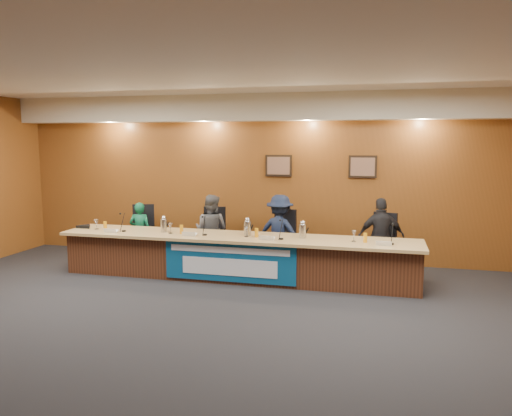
{
  "coord_description": "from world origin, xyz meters",
  "views": [
    {
      "loc": [
        2.35,
        -5.55,
        2.33
      ],
      "look_at": [
        0.26,
        2.72,
        1.18
      ],
      "focal_mm": 35.0,
      "sensor_mm": 36.0,
      "label": 1
    }
  ],
  "objects_px": {
    "office_chair_b": "(213,239)",
    "office_chair_c": "(281,243)",
    "carafe_right": "(303,231)",
    "carafe_mid": "(248,228)",
    "office_chair_a": "(143,236)",
    "panelist_c": "(280,233)",
    "speakerphone": "(85,226)",
    "banner": "(229,262)",
    "panelist_a": "(140,232)",
    "office_chair_d": "(381,248)",
    "panelist_b": "(211,230)",
    "carafe_left": "(164,226)",
    "dais_body": "(236,258)",
    "panelist_d": "(381,237)"
  },
  "relations": [
    {
      "from": "office_chair_b",
      "to": "office_chair_c",
      "type": "height_order",
      "value": "same"
    },
    {
      "from": "office_chair_c",
      "to": "carafe_right",
      "type": "bearing_deg",
      "value": -47.06
    },
    {
      "from": "carafe_right",
      "to": "carafe_mid",
      "type": "bearing_deg",
      "value": 179.76
    },
    {
      "from": "office_chair_a",
      "to": "panelist_c",
      "type": "bearing_deg",
      "value": -21.7
    },
    {
      "from": "carafe_mid",
      "to": "speakerphone",
      "type": "xyz_separation_m",
      "value": [
        -3.08,
        -0.02,
        -0.1
      ]
    },
    {
      "from": "carafe_mid",
      "to": "banner",
      "type": "bearing_deg",
      "value": -113.65
    },
    {
      "from": "panelist_a",
      "to": "carafe_mid",
      "type": "distance_m",
      "value": 2.49
    },
    {
      "from": "panelist_a",
      "to": "office_chair_d",
      "type": "bearing_deg",
      "value": 171.35
    },
    {
      "from": "panelist_b",
      "to": "carafe_mid",
      "type": "height_order",
      "value": "panelist_b"
    },
    {
      "from": "panelist_b",
      "to": "carafe_right",
      "type": "bearing_deg",
      "value": 164.12
    },
    {
      "from": "panelist_a",
      "to": "speakerphone",
      "type": "distance_m",
      "value": 1.05
    },
    {
      "from": "carafe_left",
      "to": "office_chair_d",
      "type": "bearing_deg",
      "value": 13.69
    },
    {
      "from": "office_chair_d",
      "to": "banner",
      "type": "bearing_deg",
      "value": -135.0
    },
    {
      "from": "carafe_right",
      "to": "banner",
      "type": "bearing_deg",
      "value": -159.06
    },
    {
      "from": "panelist_c",
      "to": "carafe_right",
      "type": "relative_size",
      "value": 6.03
    },
    {
      "from": "office_chair_a",
      "to": "dais_body",
      "type": "bearing_deg",
      "value": -40.89
    },
    {
      "from": "panelist_d",
      "to": "office_chair_b",
      "type": "distance_m",
      "value": 3.09
    },
    {
      "from": "panelist_b",
      "to": "office_chair_b",
      "type": "xyz_separation_m",
      "value": [
        0.0,
        0.1,
        -0.19
      ]
    },
    {
      "from": "office_chair_b",
      "to": "carafe_mid",
      "type": "xyz_separation_m",
      "value": [
        0.9,
        -0.82,
        0.39
      ]
    },
    {
      "from": "office_chair_c",
      "to": "office_chair_b",
      "type": "bearing_deg",
      "value": -169.54
    },
    {
      "from": "panelist_c",
      "to": "carafe_left",
      "type": "relative_size",
      "value": 5.97
    },
    {
      "from": "carafe_mid",
      "to": "panelist_c",
      "type": "bearing_deg",
      "value": 60.61
    },
    {
      "from": "office_chair_a",
      "to": "office_chair_c",
      "type": "xyz_separation_m",
      "value": [
        2.77,
        0.0,
        0.0
      ]
    },
    {
      "from": "office_chair_b",
      "to": "banner",
      "type": "bearing_deg",
      "value": -69.22
    },
    {
      "from": "office_chair_a",
      "to": "carafe_right",
      "type": "bearing_deg",
      "value": -33.74
    },
    {
      "from": "dais_body",
      "to": "speakerphone",
      "type": "bearing_deg",
      "value": -179.94
    },
    {
      "from": "office_chair_a",
      "to": "panelist_a",
      "type": "bearing_deg",
      "value": -109.63
    },
    {
      "from": "speakerphone",
      "to": "dais_body",
      "type": "bearing_deg",
      "value": 0.06
    },
    {
      "from": "panelist_d",
      "to": "office_chair_a",
      "type": "height_order",
      "value": "panelist_d"
    },
    {
      "from": "dais_body",
      "to": "banner",
      "type": "distance_m",
      "value": 0.42
    },
    {
      "from": "office_chair_a",
      "to": "carafe_right",
      "type": "height_order",
      "value": "carafe_right"
    },
    {
      "from": "office_chair_a",
      "to": "speakerphone",
      "type": "xyz_separation_m",
      "value": [
        -0.71,
        -0.85,
        0.3
      ]
    },
    {
      "from": "office_chair_c",
      "to": "speakerphone",
      "type": "relative_size",
      "value": 1.5
    },
    {
      "from": "office_chair_c",
      "to": "carafe_mid",
      "type": "height_order",
      "value": "carafe_mid"
    },
    {
      "from": "office_chair_b",
      "to": "carafe_right",
      "type": "relative_size",
      "value": 2.11
    },
    {
      "from": "panelist_b",
      "to": "carafe_right",
      "type": "distance_m",
      "value": 1.99
    },
    {
      "from": "office_chair_a",
      "to": "office_chair_d",
      "type": "bearing_deg",
      "value": -19.63
    },
    {
      "from": "office_chair_c",
      "to": "carafe_right",
      "type": "xyz_separation_m",
      "value": [
        0.53,
        -0.83,
        0.38
      ]
    },
    {
      "from": "panelist_d",
      "to": "office_chair_c",
      "type": "relative_size",
      "value": 2.84
    },
    {
      "from": "banner",
      "to": "office_chair_a",
      "type": "distance_m",
      "value": 2.51
    },
    {
      "from": "banner",
      "to": "office_chair_a",
      "type": "bearing_deg",
      "value": 149.87
    },
    {
      "from": "dais_body",
      "to": "office_chair_a",
      "type": "bearing_deg",
      "value": 158.74
    },
    {
      "from": "banner",
      "to": "office_chair_c",
      "type": "relative_size",
      "value": 4.58
    },
    {
      "from": "dais_body",
      "to": "carafe_mid",
      "type": "relative_size",
      "value": 24.76
    },
    {
      "from": "banner",
      "to": "panelist_a",
      "type": "distance_m",
      "value": 2.47
    },
    {
      "from": "speakerphone",
      "to": "carafe_mid",
      "type": "bearing_deg",
      "value": 0.42
    },
    {
      "from": "panelist_c",
      "to": "panelist_d",
      "type": "bearing_deg",
      "value": -168.44
    },
    {
      "from": "panelist_d",
      "to": "carafe_left",
      "type": "height_order",
      "value": "panelist_d"
    },
    {
      "from": "panelist_b",
      "to": "speakerphone",
      "type": "relative_size",
      "value": 4.19
    },
    {
      "from": "carafe_mid",
      "to": "office_chair_a",
      "type": "bearing_deg",
      "value": 160.74
    }
  ]
}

